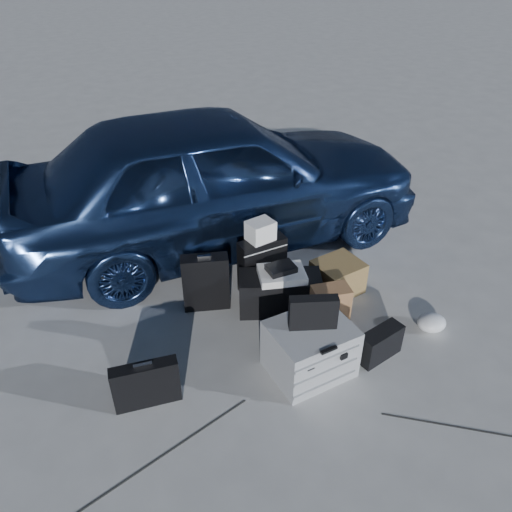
{
  "coord_description": "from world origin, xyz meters",
  "views": [
    {
      "loc": [
        -1.57,
        -2.65,
        3.08
      ],
      "look_at": [
        -0.12,
        0.85,
        0.54
      ],
      "focal_mm": 35.0,
      "sensor_mm": 36.0,
      "label": 1
    }
  ],
  "objects": [
    {
      "name": "green_bottle",
      "position": [
        0.31,
        -0.23,
        0.17
      ],
      "size": [
        0.09,
        0.09,
        0.34
      ],
      "primitive_type": "cylinder",
      "rotation": [
        0.0,
        0.0,
        -0.1
      ],
      "color": "#11321D",
      "rests_on": "ground"
    },
    {
      "name": "briefcase",
      "position": [
        -1.35,
        0.04,
        0.19
      ],
      "size": [
        0.51,
        0.16,
        0.39
      ],
      "primitive_type": "cube",
      "rotation": [
        0.0,
        0.0,
        -0.09
      ],
      "color": "black",
      "rests_on": "ground"
    },
    {
      "name": "white_carton",
      "position": [
        0.01,
        1.07,
        0.66
      ],
      "size": [
        0.28,
        0.24,
        0.2
      ],
      "primitive_type": "cube",
      "rotation": [
        0.0,
        0.0,
        0.22
      ],
      "color": "white",
      "rests_on": "suitcase_right"
    },
    {
      "name": "flat_box_black",
      "position": [
        0.05,
        0.67,
        0.48
      ],
      "size": [
        0.26,
        0.19,
        0.05
      ],
      "primitive_type": "cube",
      "rotation": [
        0.0,
        0.0,
        0.04
      ],
      "color": "black",
      "rests_on": "flat_box_white"
    },
    {
      "name": "flat_box_white",
      "position": [
        0.05,
        0.66,
        0.42
      ],
      "size": [
        0.48,
        0.4,
        0.07
      ],
      "primitive_type": "cube",
      "rotation": [
        0.0,
        0.0,
        -0.23
      ],
      "color": "white",
      "rests_on": "duffel_bag"
    },
    {
      "name": "pelican_case",
      "position": [
        -0.06,
        -0.13,
        0.23
      ],
      "size": [
        0.68,
        0.58,
        0.46
      ],
      "primitive_type": "cube",
      "rotation": [
        0.0,
        0.0,
        0.1
      ],
      "color": "#ABADB1",
      "rests_on": "ground"
    },
    {
      "name": "plastic_bag",
      "position": [
        1.2,
        -0.11,
        0.07
      ],
      "size": [
        0.28,
        0.24,
        0.15
      ],
      "primitive_type": "ellipsoid",
      "rotation": [
        0.0,
        0.0,
        -0.07
      ],
      "color": "white",
      "rests_on": "ground"
    },
    {
      "name": "messenger_bag",
      "position": [
        0.56,
        -0.22,
        0.14
      ],
      "size": [
        0.43,
        0.24,
        0.28
      ],
      "primitive_type": "cube",
      "rotation": [
        0.0,
        0.0,
        0.24
      ],
      "color": "black",
      "rests_on": "ground"
    },
    {
      "name": "duffel_bag",
      "position": [
        0.05,
        0.68,
        0.19
      ],
      "size": [
        0.82,
        0.57,
        0.38
      ],
      "primitive_type": "cube",
      "rotation": [
        0.0,
        0.0,
        -0.35
      ],
      "color": "black",
      "rests_on": "ground"
    },
    {
      "name": "car",
      "position": [
        -0.07,
        2.12,
        0.77
      ],
      "size": [
        4.54,
        1.85,
        1.55
      ],
      "primitive_type": "imported",
      "rotation": [
        0.0,
        0.0,
        1.58
      ],
      "color": "navy",
      "rests_on": "ground"
    },
    {
      "name": "suitcase_right",
      "position": [
        0.03,
        1.05,
        0.28
      ],
      "size": [
        0.48,
        0.21,
        0.56
      ],
      "primitive_type": "cube",
      "rotation": [
        0.0,
        0.0,
        0.1
      ],
      "color": "black",
      "rests_on": "ground"
    },
    {
      "name": "laptop_bag",
      "position": [
        -0.05,
        -0.11,
        0.6
      ],
      "size": [
        0.38,
        0.21,
        0.28
      ],
      "primitive_type": "cube",
      "rotation": [
        0.0,
        0.0,
        -0.33
      ],
      "color": "black",
      "rests_on": "pelican_case"
    },
    {
      "name": "suitcase_left",
      "position": [
        -0.58,
        0.98,
        0.28
      ],
      "size": [
        0.46,
        0.26,
        0.56
      ],
      "primitive_type": "cube",
      "rotation": [
        0.0,
        0.0,
        -0.26
      ],
      "color": "black",
      "rests_on": "ground"
    },
    {
      "name": "ground",
      "position": [
        0.0,
        0.0,
        0.0
      ],
      "size": [
        60.0,
        60.0,
        0.0
      ],
      "primitive_type": "plane",
      "color": "#B8B7B3",
      "rests_on": "ground"
    },
    {
      "name": "cardboard_box",
      "position": [
        0.7,
        0.72,
        0.16
      ],
      "size": [
        0.5,
        0.46,
        0.33
      ],
      "primitive_type": "cube",
      "rotation": [
        0.0,
        0.0,
        0.18
      ],
      "color": "#9D7644",
      "rests_on": "ground"
    },
    {
      "name": "kraft_bag",
      "position": [
        0.35,
        0.27,
        0.22
      ],
      "size": [
        0.35,
        0.24,
        0.44
      ],
      "primitive_type": "cube",
      "rotation": [
        0.0,
        0.0,
        -0.15
      ],
      "color": "olive",
      "rests_on": "ground"
    }
  ]
}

